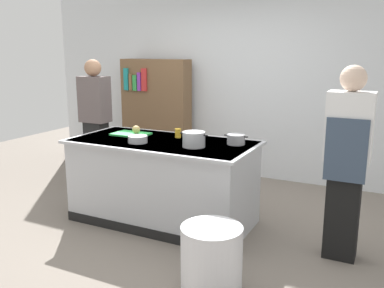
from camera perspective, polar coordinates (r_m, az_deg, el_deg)
ground_plane at (r=4.73m, az=-3.85°, el=-10.27°), size 10.00×10.00×0.00m
back_wall at (r=6.27m, az=5.83°, el=9.48°), size 6.40×0.12×3.00m
counter_island at (r=4.57m, az=-3.94°, el=-4.89°), size 1.98×0.98×0.90m
cutting_board at (r=4.80m, az=-8.26°, el=1.34°), size 0.40×0.28×0.02m
onion at (r=4.77m, az=-7.56°, el=1.96°), size 0.09×0.09×0.09m
stock_pot at (r=4.16m, az=0.24°, el=0.64°), size 0.29×0.23×0.15m
sauce_pan at (r=4.30m, az=5.97°, el=0.63°), size 0.25×0.18×0.10m
mixing_bowl at (r=4.39m, az=-7.36°, el=0.64°), size 0.20×0.20×0.07m
juice_cup at (r=4.60m, az=-1.90°, el=1.48°), size 0.07×0.07×0.10m
trash_bin at (r=3.37m, az=2.64°, el=-15.26°), size 0.48×0.48×0.53m
person_chef at (r=3.87m, az=20.18°, el=-2.00°), size 0.38×0.25×1.72m
person_guest at (r=5.77m, az=-12.92°, el=3.06°), size 0.38×0.24×1.72m
bookshelf at (r=6.58m, az=-4.88°, el=3.98°), size 1.10×0.31×1.70m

